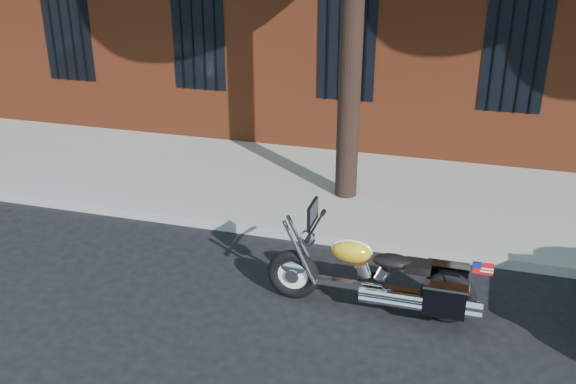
% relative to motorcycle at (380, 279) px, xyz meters
% --- Properties ---
extents(ground, '(120.00, 120.00, 0.00)m').
position_rel_motorcycle_xyz_m(ground, '(-1.54, 0.20, -0.45)').
color(ground, black).
rests_on(ground, ground).
extents(curb, '(40.00, 0.16, 0.15)m').
position_rel_motorcycle_xyz_m(curb, '(-1.54, 1.58, -0.38)').
color(curb, gray).
rests_on(curb, ground).
extents(sidewalk, '(40.00, 3.60, 0.15)m').
position_rel_motorcycle_xyz_m(sidewalk, '(-1.54, 3.46, -0.38)').
color(sidewalk, gray).
rests_on(sidewalk, ground).
extents(motorcycle, '(2.64, 0.77, 1.33)m').
position_rel_motorcycle_xyz_m(motorcycle, '(0.00, 0.00, 0.00)').
color(motorcycle, black).
rests_on(motorcycle, ground).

